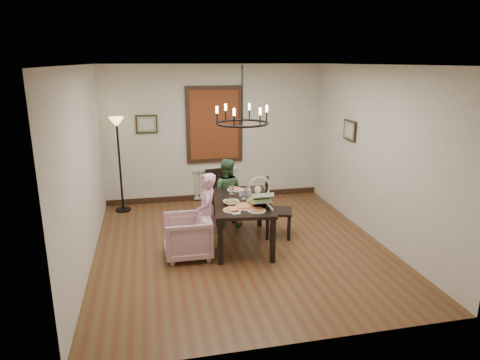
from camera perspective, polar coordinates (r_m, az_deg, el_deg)
name	(u,v)px	position (r m, az deg, el deg)	size (l,w,h in m)	color
room_shell	(235,156)	(6.80, -0.63, 3.26)	(4.51, 5.00, 2.81)	brown
dining_table	(242,205)	(6.78, 0.27, -3.37)	(1.07, 1.66, 0.73)	black
chair_far	(220,196)	(7.77, -2.64, -2.17)	(0.43, 0.43, 0.97)	black
chair_right	(279,208)	(7.14, 5.17, -3.72)	(0.44, 0.44, 1.00)	black
armchair	(188,236)	(6.50, -7.01, -7.47)	(0.69, 0.70, 0.64)	#C899A7
elderly_woman	(207,220)	(6.56, -4.40, -5.31)	(0.38, 0.25, 1.03)	#DC9BBC
seated_man	(226,198)	(7.59, -1.86, -2.42)	(0.49, 0.38, 1.01)	#395F38
baby_bouncer	(260,197)	(6.39, 2.67, -2.28)	(0.36, 0.49, 0.32)	#A4D492
salad_bowl	(231,202)	(6.53, -1.17, -3.01)	(0.29, 0.29, 0.07)	white
pizza_platter	(245,206)	(6.40, 0.62, -3.55)	(0.31, 0.31, 0.04)	tan
drinking_glass	(248,197)	(6.66, 1.02, -2.28)	(0.07, 0.07, 0.15)	silver
window_blinds	(214,125)	(8.79, -3.42, 7.38)	(1.00, 0.03, 1.40)	maroon
radiator	(215,183)	(9.07, -3.32, -0.43)	(0.92, 0.12, 0.62)	silver
picture_back	(147,124)	(8.69, -12.34, 7.29)	(0.42, 0.03, 0.36)	black
picture_right	(350,130)	(7.97, 14.41, 6.44)	(0.42, 0.03, 0.36)	black
floor_lamp	(120,166)	(8.53, -15.72, 1.78)	(0.30, 0.30, 1.80)	black
chandelier	(242,123)	(6.48, 0.29, 7.58)	(0.80, 0.80, 0.04)	black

